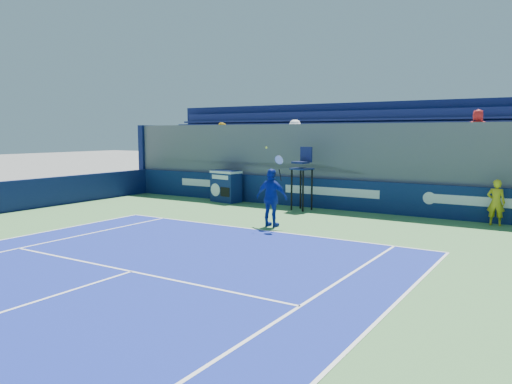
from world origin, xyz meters
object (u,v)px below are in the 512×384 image
Objects in this scene: ball_person at (496,202)px; tennis_player at (272,198)px; umpire_chair at (302,171)px; match_clock at (226,185)px.

ball_person is 0.59× the size of tennis_player.
umpire_chair is at bearing 2.16° from ball_person.
umpire_chair is at bearing -4.34° from match_clock.
ball_person reaches higher than match_clock.
ball_person is 6.89m from umpire_chair.
ball_person is at bearing 0.50° from match_clock.
tennis_player is (4.64, -3.97, 0.21)m from match_clock.
umpire_chair reaches higher than ball_person.
match_clock is at bearing 175.66° from umpire_chair.
umpire_chair is at bearing 101.87° from tennis_player.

